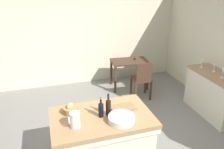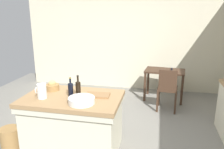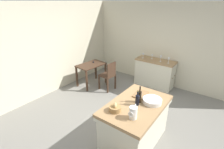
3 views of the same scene
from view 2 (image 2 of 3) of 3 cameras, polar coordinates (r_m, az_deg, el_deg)
The scene contains 12 objects.
ground_plane at distance 4.01m, azimuth -3.20°, elevation -14.85°, with size 6.76×6.76×0.00m, color slate.
wall_back at distance 6.05m, azimuth 3.09°, elevation 8.63°, with size 5.32×0.12×2.60m, color beige.
island_table at distance 3.45m, azimuth -9.75°, elevation -11.66°, with size 1.40×0.89×0.86m.
writing_desk at distance 5.42m, azimuth 13.22°, elevation -0.09°, with size 0.95×0.64×0.77m.
wooden_chair at distance 4.81m, azimuth 13.90°, elevation -3.39°, with size 0.43×0.43×0.92m.
pitcher at distance 3.29m, azimuth -17.40°, elevation -3.99°, with size 0.17×0.13×0.25m.
wash_bowl at distance 3.02m, azimuth -7.74°, elevation -6.53°, with size 0.35×0.35×0.08m, color silver.
bread_basket at distance 3.60m, azimuth -14.89°, elevation -3.01°, with size 0.21×0.21×0.16m.
cutting_board at distance 3.26m, azimuth -3.73°, elevation -5.23°, with size 0.35×0.22×0.02m, color olive.
wine_bottle_dark at distance 3.21m, azimuth -8.58°, elevation -3.51°, with size 0.07×0.07×0.32m.
wine_bottle_amber at distance 3.24m, azimuth -10.46°, elevation -3.66°, with size 0.07×0.07×0.29m.
wicker_hamper at distance 3.90m, azimuth -24.37°, elevation -14.50°, with size 0.30×0.30×0.33m, color olive.
Camera 2 is at (0.93, -3.33, 2.03)m, focal length 36.02 mm.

